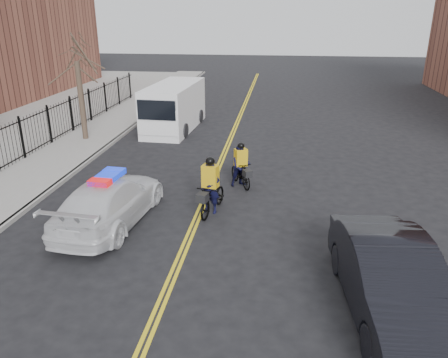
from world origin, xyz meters
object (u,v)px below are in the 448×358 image
cyclist_near (210,193)px  cargo_van (173,108)px  police_cruiser (110,201)px  dark_sedan (391,281)px  cyclist_far (241,169)px

cyclist_near → cargo_van: bearing=122.2°
police_cruiser → dark_sedan: size_ratio=1.02×
cargo_van → police_cruiser: bearing=-83.0°
dark_sedan → police_cruiser: bearing=150.6°
dark_sedan → cargo_van: size_ratio=0.84×
police_cruiser → cargo_van: bearing=-81.3°
police_cruiser → cyclist_far: size_ratio=3.03×
cargo_van → cyclist_near: size_ratio=2.95×
cyclist_near → cyclist_far: 2.68m
police_cruiser → cyclist_near: size_ratio=2.52×
dark_sedan → cyclist_far: size_ratio=2.97×
cargo_van → cyclist_far: 9.57m
police_cruiser → cyclist_far: 5.40m
dark_sedan → cargo_van: 17.96m
police_cruiser → dark_sedan: dark_sedan is taller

